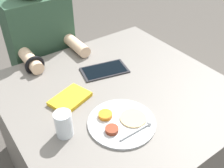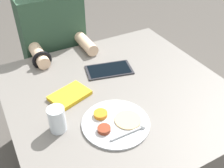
{
  "view_description": "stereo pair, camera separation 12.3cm",
  "coord_description": "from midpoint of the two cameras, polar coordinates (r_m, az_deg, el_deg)",
  "views": [
    {
      "loc": [
        -0.61,
        -0.8,
        1.54
      ],
      "look_at": [
        -0.04,
        -0.0,
        0.79
      ],
      "focal_mm": 42.0,
      "sensor_mm": 36.0,
      "label": 1
    },
    {
      "loc": [
        -0.51,
        -0.86,
        1.54
      ],
      "look_at": [
        -0.04,
        -0.0,
        0.79
      ],
      "focal_mm": 42.0,
      "sensor_mm": 36.0,
      "label": 2
    }
  ],
  "objects": [
    {
      "name": "thali_tray",
      "position": [
        1.12,
        3.96,
        -8.54
      ],
      "size": [
        0.29,
        0.29,
        0.03
      ],
      "color": "#B7BABF",
      "rests_on": "dining_table"
    },
    {
      "name": "drinking_glass",
      "position": [
        1.07,
        -8.67,
        -7.78
      ],
      "size": [
        0.07,
        0.07,
        0.11
      ],
      "color": "silver",
      "rests_on": "dining_table"
    },
    {
      "name": "person_diner",
      "position": [
        1.83,
        -10.07,
        4.78
      ],
      "size": [
        0.39,
        0.42,
        1.21
      ],
      "color": "black",
      "rests_on": "ground_plane"
    },
    {
      "name": "dining_table",
      "position": [
        1.54,
        3.75,
        -12.17
      ],
      "size": [
        1.06,
        1.04,
        0.73
      ],
      "color": "slate",
      "rests_on": "ground_plane"
    },
    {
      "name": "red_notebook",
      "position": [
        1.25,
        -6.41,
        -2.64
      ],
      "size": [
        0.21,
        0.17,
        0.02
      ],
      "color": "silver",
      "rests_on": "dining_table"
    },
    {
      "name": "tablet_device",
      "position": [
        1.43,
        1.83,
        3.03
      ],
      "size": [
        0.27,
        0.19,
        0.01
      ],
      "color": "#28282D",
      "rests_on": "dining_table"
    }
  ]
}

